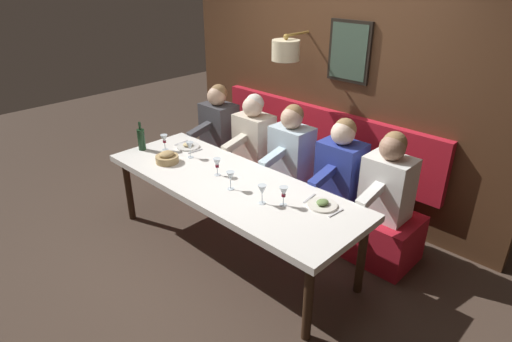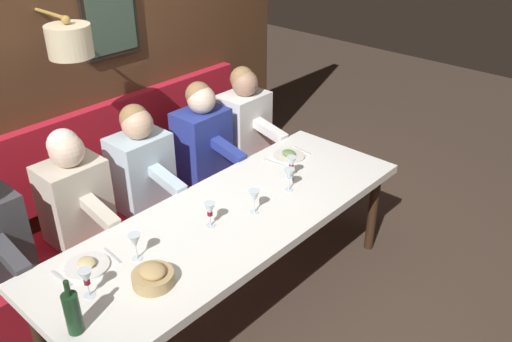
{
  "view_description": "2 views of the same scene",
  "coord_description": "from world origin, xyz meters",
  "px_view_note": "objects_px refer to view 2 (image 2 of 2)",
  "views": [
    {
      "loc": [
        -2.25,
        -2.51,
        2.48
      ],
      "look_at": [
        0.05,
        -0.29,
        0.92
      ],
      "focal_mm": 30.03,
      "sensor_mm": 36.0,
      "label": 1
    },
    {
      "loc": [
        -1.97,
        1.96,
        2.62
      ],
      "look_at": [
        0.05,
        -0.29,
        0.92
      ],
      "focal_mm": 37.54,
      "sensor_mm": 36.0,
      "label": 2
    }
  ],
  "objects_px": {
    "diner_far": "(74,190)",
    "diner_middle": "(141,161)",
    "dining_table": "(232,224)",
    "wine_glass_5": "(210,210)",
    "diner_nearest": "(244,116)",
    "wine_glass_1": "(289,175)",
    "wine_glass_4": "(86,278)",
    "wine_glass_2": "(254,197)",
    "wine_bottle": "(73,312)",
    "bread_bowl": "(153,276)",
    "wine_glass_0": "(292,163)",
    "diner_near": "(202,134)",
    "wine_glass_3": "(135,242)"
  },
  "relations": [
    {
      "from": "bread_bowl",
      "to": "diner_near",
      "type": "bearing_deg",
      "value": -51.85
    },
    {
      "from": "wine_bottle",
      "to": "wine_glass_2",
      "type": "bearing_deg",
      "value": -87.95
    },
    {
      "from": "wine_glass_5",
      "to": "wine_glass_4",
      "type": "bearing_deg",
      "value": 89.04
    },
    {
      "from": "wine_glass_5",
      "to": "bread_bowl",
      "type": "xyz_separation_m",
      "value": [
        -0.15,
        0.56,
        -0.07
      ]
    },
    {
      "from": "dining_table",
      "to": "wine_bottle",
      "type": "relative_size",
      "value": 8.53
    },
    {
      "from": "dining_table",
      "to": "diner_nearest",
      "type": "distance_m",
      "value": 1.39
    },
    {
      "from": "dining_table",
      "to": "diner_near",
      "type": "xyz_separation_m",
      "value": [
        0.88,
        -0.58,
        0.14
      ]
    },
    {
      "from": "dining_table",
      "to": "diner_near",
      "type": "relative_size",
      "value": 3.24
    },
    {
      "from": "wine_glass_1",
      "to": "diner_far",
      "type": "bearing_deg",
      "value": 47.13
    },
    {
      "from": "diner_nearest",
      "to": "wine_bottle",
      "type": "relative_size",
      "value": 2.64
    },
    {
      "from": "diner_middle",
      "to": "diner_far",
      "type": "distance_m",
      "value": 0.54
    },
    {
      "from": "diner_nearest",
      "to": "wine_glass_5",
      "type": "height_order",
      "value": "diner_nearest"
    },
    {
      "from": "wine_glass_2",
      "to": "wine_glass_5",
      "type": "relative_size",
      "value": 1.0
    },
    {
      "from": "wine_glass_4",
      "to": "wine_bottle",
      "type": "height_order",
      "value": "wine_bottle"
    },
    {
      "from": "diner_middle",
      "to": "wine_glass_1",
      "type": "height_order",
      "value": "diner_middle"
    },
    {
      "from": "diner_near",
      "to": "wine_glass_0",
      "type": "relative_size",
      "value": 4.82
    },
    {
      "from": "wine_glass_1",
      "to": "wine_bottle",
      "type": "xyz_separation_m",
      "value": [
        -0.06,
        1.65,
        -0.0
      ]
    },
    {
      "from": "diner_middle",
      "to": "wine_glass_4",
      "type": "xyz_separation_m",
      "value": [
        -0.85,
        0.98,
        0.04
      ]
    },
    {
      "from": "wine_glass_0",
      "to": "wine_glass_4",
      "type": "height_order",
      "value": "same"
    },
    {
      "from": "diner_near",
      "to": "wine_glass_1",
      "type": "height_order",
      "value": "diner_near"
    },
    {
      "from": "diner_far",
      "to": "wine_glass_4",
      "type": "xyz_separation_m",
      "value": [
        -0.85,
        0.44,
        0.04
      ]
    },
    {
      "from": "diner_near",
      "to": "wine_glass_5",
      "type": "height_order",
      "value": "diner_near"
    },
    {
      "from": "diner_near",
      "to": "wine_glass_4",
      "type": "bearing_deg",
      "value": 118.44
    },
    {
      "from": "diner_middle",
      "to": "bread_bowl",
      "type": "height_order",
      "value": "diner_middle"
    },
    {
      "from": "wine_glass_3",
      "to": "wine_bottle",
      "type": "bearing_deg",
      "value": 113.21
    },
    {
      "from": "wine_glass_5",
      "to": "bread_bowl",
      "type": "height_order",
      "value": "wine_glass_5"
    },
    {
      "from": "diner_near",
      "to": "wine_glass_2",
      "type": "relative_size",
      "value": 4.82
    },
    {
      "from": "diner_middle",
      "to": "wine_glass_5",
      "type": "height_order",
      "value": "diner_middle"
    },
    {
      "from": "wine_glass_4",
      "to": "wine_bottle",
      "type": "distance_m",
      "value": 0.24
    },
    {
      "from": "wine_glass_4",
      "to": "bread_bowl",
      "type": "bearing_deg",
      "value": -121.51
    },
    {
      "from": "diner_far",
      "to": "bread_bowl",
      "type": "bearing_deg",
      "value": 170.66
    },
    {
      "from": "diner_middle",
      "to": "wine_glass_0",
      "type": "bearing_deg",
      "value": -143.54
    },
    {
      "from": "wine_glass_2",
      "to": "diner_near",
      "type": "bearing_deg",
      "value": -25.38
    },
    {
      "from": "wine_glass_2",
      "to": "wine_bottle",
      "type": "height_order",
      "value": "wine_bottle"
    },
    {
      "from": "dining_table",
      "to": "wine_glass_5",
      "type": "xyz_separation_m",
      "value": [
        0.01,
        0.17,
        0.18
      ]
    },
    {
      "from": "diner_nearest",
      "to": "wine_glass_4",
      "type": "bearing_deg",
      "value": 112.53
    },
    {
      "from": "wine_glass_2",
      "to": "bread_bowl",
      "type": "height_order",
      "value": "wine_glass_2"
    },
    {
      "from": "diner_middle",
      "to": "wine_glass_5",
      "type": "bearing_deg",
      "value": 170.36
    },
    {
      "from": "wine_glass_3",
      "to": "diner_middle",
      "type": "bearing_deg",
      "value": -38.77
    },
    {
      "from": "wine_glass_3",
      "to": "wine_glass_5",
      "type": "xyz_separation_m",
      "value": [
        -0.08,
        -0.49,
        -0.0
      ]
    },
    {
      "from": "wine_glass_1",
      "to": "diner_nearest",
      "type": "bearing_deg",
      "value": -31.36
    },
    {
      "from": "wine_glass_3",
      "to": "wine_glass_4",
      "type": "xyz_separation_m",
      "value": [
        -0.06,
        0.34,
        -0.0
      ]
    },
    {
      "from": "diner_far",
      "to": "diner_middle",
      "type": "bearing_deg",
      "value": -90.0
    },
    {
      "from": "wine_glass_3",
      "to": "bread_bowl",
      "type": "distance_m",
      "value": 0.25
    },
    {
      "from": "wine_glass_5",
      "to": "diner_far",
      "type": "bearing_deg",
      "value": 24.16
    },
    {
      "from": "diner_near",
      "to": "wine_glass_0",
      "type": "xyz_separation_m",
      "value": [
        -0.86,
        -0.04,
        0.04
      ]
    },
    {
      "from": "dining_table",
      "to": "wine_glass_1",
      "type": "height_order",
      "value": "wine_glass_1"
    },
    {
      "from": "wine_glass_1",
      "to": "bread_bowl",
      "type": "xyz_separation_m",
      "value": [
        -0.06,
        1.2,
        -0.07
      ]
    },
    {
      "from": "diner_nearest",
      "to": "wine_glass_0",
      "type": "bearing_deg",
      "value": 152.89
    },
    {
      "from": "diner_nearest",
      "to": "wine_glass_1",
      "type": "relative_size",
      "value": 4.82
    }
  ]
}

